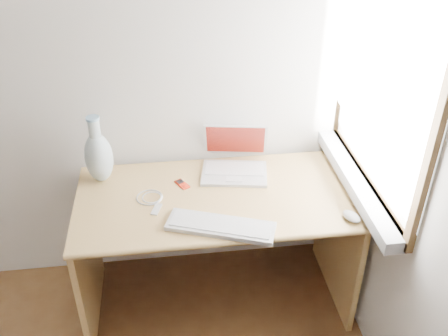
{
  "coord_description": "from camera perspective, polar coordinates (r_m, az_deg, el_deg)",
  "views": [
    {
      "loc": [
        0.82,
        -0.56,
        2.13
      ],
      "look_at": [
        1.07,
        1.35,
        0.88
      ],
      "focal_mm": 40.0,
      "sensor_mm": 36.0,
      "label": 1
    }
  ],
  "objects": [
    {
      "name": "desk",
      "position": [
        2.6,
        -1.12,
        -5.73
      ],
      "size": [
        1.34,
        0.67,
        0.71
      ],
      "color": "tan",
      "rests_on": "floor"
    },
    {
      "name": "remote",
      "position": [
        2.34,
        -7.73,
        -4.7
      ],
      "size": [
        0.06,
        0.09,
        0.01
      ],
      "primitive_type": "cube",
      "rotation": [
        0.0,
        0.0,
        -0.32
      ],
      "color": "silver",
      "rests_on": "desk"
    },
    {
      "name": "vase",
      "position": [
        2.52,
        -14.15,
        1.38
      ],
      "size": [
        0.14,
        0.14,
        0.35
      ],
      "color": "silver",
      "rests_on": "desk"
    },
    {
      "name": "mouse",
      "position": [
        2.33,
        14.37,
        -5.39
      ],
      "size": [
        0.09,
        0.11,
        0.03
      ],
      "primitive_type": "ellipsoid",
      "rotation": [
        0.0,
        0.0,
        0.4
      ],
      "color": "silver",
      "rests_on": "desk"
    },
    {
      "name": "external_keyboard",
      "position": [
        2.21,
        -0.38,
        -6.64
      ],
      "size": [
        0.5,
        0.3,
        0.02
      ],
      "rotation": [
        0.0,
        0.0,
        -0.35
      ],
      "color": "silver",
      "rests_on": "desk"
    },
    {
      "name": "ipod",
      "position": [
        2.49,
        -4.79,
        -1.85
      ],
      "size": [
        0.08,
        0.1,
        0.01
      ],
      "rotation": [
        0.0,
        0.0,
        0.52
      ],
      "color": "#AF200C",
      "rests_on": "desk"
    },
    {
      "name": "window",
      "position": [
        2.23,
        17.13,
        8.98
      ],
      "size": [
        0.11,
        0.99,
        1.1
      ],
      "color": "white",
      "rests_on": "right_wall"
    },
    {
      "name": "laptop",
      "position": [
        2.57,
        1.07,
        0.73
      ],
      "size": [
        0.36,
        0.33,
        0.22
      ],
      "rotation": [
        0.0,
        0.0,
        -0.17
      ],
      "color": "silver",
      "rests_on": "desk"
    },
    {
      "name": "cable_coil",
      "position": [
        2.42,
        -8.51,
        -3.33
      ],
      "size": [
        0.15,
        0.15,
        0.01
      ],
      "primitive_type": "torus",
      "rotation": [
        0.0,
        0.0,
        -0.22
      ],
      "color": "silver",
      "rests_on": "desk"
    }
  ]
}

